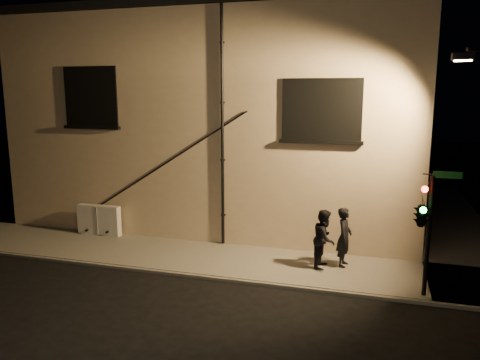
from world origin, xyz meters
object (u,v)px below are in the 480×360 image
(traffic_signal, at_px, (422,213))
(utility_cabinet, at_px, (99,220))
(pedestrian_b, at_px, (324,239))
(pedestrian_a, at_px, (344,237))

(traffic_signal, bearing_deg, utility_cabinet, 167.55)
(pedestrian_b, distance_m, traffic_signal, 3.32)
(pedestrian_b, bearing_deg, traffic_signal, -112.26)
(utility_cabinet, height_order, pedestrian_b, pedestrian_b)
(pedestrian_a, height_order, pedestrian_b, pedestrian_a)
(pedestrian_a, bearing_deg, pedestrian_b, 123.42)
(utility_cabinet, height_order, traffic_signal, traffic_signal)
(utility_cabinet, xyz_separation_m, pedestrian_b, (8.73, -1.06, 0.35))
(utility_cabinet, xyz_separation_m, traffic_signal, (11.38, -2.51, 1.73))
(pedestrian_a, distance_m, pedestrian_b, 0.65)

